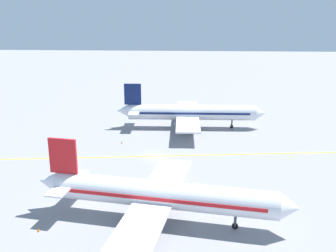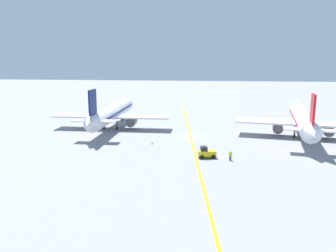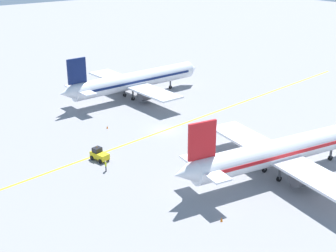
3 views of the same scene
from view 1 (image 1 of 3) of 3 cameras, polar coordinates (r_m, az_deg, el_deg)
ground_plane at (r=76.30m, az=-1.97°, el=-4.40°), size 400.00×400.00×0.00m
apron_yellow_centreline at (r=76.30m, az=-1.97°, el=-4.40°), size 14.13×119.26×0.01m
airplane_at_gate at (r=93.48m, az=3.20°, el=1.94°), size 28.09×35.45×10.60m
airplane_adjacent_stand at (r=52.79m, az=-1.24°, el=-9.99°), size 28.47×35.45×10.60m
baggage_tug_white at (r=75.63m, az=-13.94°, el=-4.37°), size 3.23×2.23×2.11m
ground_crew_worker at (r=72.49m, az=-15.74°, el=-5.43°), size 0.53×0.35×1.68m
traffic_cone_near_nose at (r=83.83m, az=-6.71°, el=-2.35°), size 0.32×0.32×0.55m
traffic_cone_mid_apron at (r=54.49m, az=-18.30°, el=-14.10°), size 0.32×0.32×0.55m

